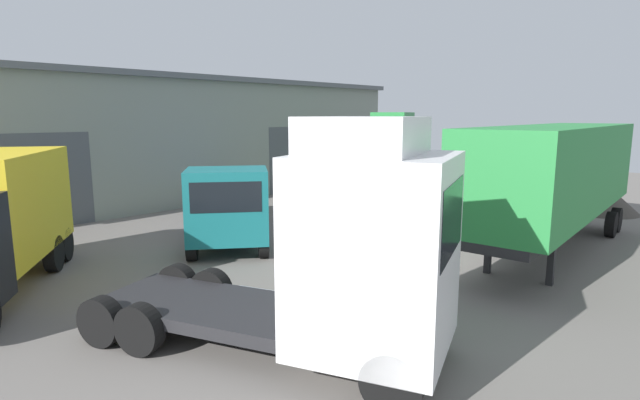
{
  "coord_description": "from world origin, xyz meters",
  "views": [
    {
      "loc": [
        -12.86,
        -6.01,
        4.25
      ],
      "look_at": [
        -1.53,
        4.54,
        1.6
      ],
      "focal_mm": 28.0,
      "sensor_mm": 36.0,
      "label": 1
    }
  ],
  "objects_px": {
    "container_trailer_green": "(556,172)",
    "tractor_unit_green": "(396,159)",
    "tractor_unit_white": "(348,253)",
    "gravel_pile": "(603,198)",
    "flatbed_truck_teal": "(229,207)"
  },
  "relations": [
    {
      "from": "gravel_pile",
      "to": "flatbed_truck_teal",
      "type": "bearing_deg",
      "value": 152.38
    },
    {
      "from": "tractor_unit_green",
      "to": "container_trailer_green",
      "type": "bearing_deg",
      "value": 132.73
    },
    {
      "from": "tractor_unit_white",
      "to": "flatbed_truck_teal",
      "type": "relative_size",
      "value": 0.87
    },
    {
      "from": "tractor_unit_white",
      "to": "flatbed_truck_teal",
      "type": "bearing_deg",
      "value": 135.84
    },
    {
      "from": "container_trailer_green",
      "to": "tractor_unit_green",
      "type": "bearing_deg",
      "value": -122.19
    },
    {
      "from": "gravel_pile",
      "to": "tractor_unit_white",
      "type": "bearing_deg",
      "value": -178.59
    },
    {
      "from": "tractor_unit_white",
      "to": "flatbed_truck_teal",
      "type": "xyz_separation_m",
      "value": [
        3.53,
        8.01,
        -0.73
      ]
    },
    {
      "from": "tractor_unit_white",
      "to": "flatbed_truck_teal",
      "type": "height_order",
      "value": "tractor_unit_white"
    },
    {
      "from": "container_trailer_green",
      "to": "flatbed_truck_teal",
      "type": "bearing_deg",
      "value": -57.04
    },
    {
      "from": "tractor_unit_white",
      "to": "container_trailer_green",
      "type": "distance_m",
      "value": 9.73
    },
    {
      "from": "container_trailer_green",
      "to": "tractor_unit_green",
      "type": "distance_m",
      "value": 10.44
    },
    {
      "from": "flatbed_truck_teal",
      "to": "gravel_pile",
      "type": "distance_m",
      "value": 16.34
    },
    {
      "from": "tractor_unit_white",
      "to": "gravel_pile",
      "type": "relative_size",
      "value": 2.37
    },
    {
      "from": "flatbed_truck_teal",
      "to": "gravel_pile",
      "type": "height_order",
      "value": "flatbed_truck_teal"
    },
    {
      "from": "tractor_unit_green",
      "to": "gravel_pile",
      "type": "xyz_separation_m",
      "value": [
        3.4,
        -8.62,
        -1.39
      ]
    }
  ]
}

